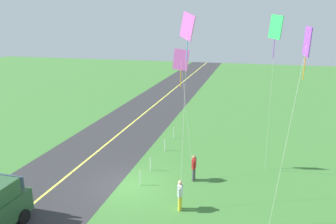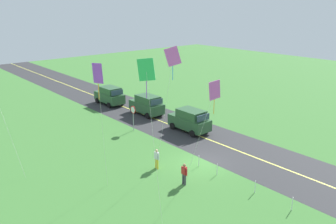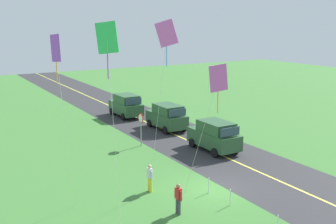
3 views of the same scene
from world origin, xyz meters
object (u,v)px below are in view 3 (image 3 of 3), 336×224
at_px(car_parked_east_near, 167,116).
at_px(car_parked_east_far, 126,105).
at_px(kite_yellow_high, 56,51).
at_px(stop_sign, 141,123).
at_px(car_suv_foreground, 214,135).
at_px(kite_blue_mid, 218,81).
at_px(person_adult_companion, 178,198).
at_px(person_adult_near, 150,177).
at_px(kite_red_low, 166,37).
at_px(kite_pink_drift, 107,42).

bearing_deg(car_parked_east_near, car_parked_east_far, 8.74).
bearing_deg(kite_yellow_high, car_parked_east_far, -32.50).
bearing_deg(stop_sign, car_parked_east_near, -51.83).
height_order(car_suv_foreground, kite_blue_mid, kite_blue_mid).
bearing_deg(person_adult_companion, stop_sign, 92.01).
bearing_deg(stop_sign, car_parked_east_far, -18.54).
height_order(stop_sign, person_adult_near, stop_sign).
relative_size(car_parked_east_near, kite_blue_mid, 0.58).
xyz_separation_m(car_suv_foreground, person_adult_near, (-4.31, 7.70, -0.29)).
distance_m(person_adult_near, person_adult_companion, 3.19).
bearing_deg(car_suv_foreground, person_adult_near, 119.20).
relative_size(car_parked_east_far, person_adult_companion, 2.75).
bearing_deg(kite_blue_mid, car_suv_foreground, -36.68).
bearing_deg(kite_yellow_high, person_adult_companion, -114.53).
relative_size(kite_blue_mid, kite_yellow_high, 0.85).
distance_m(person_adult_companion, kite_red_low, 7.94).
distance_m(person_adult_companion, kite_blue_mid, 6.21).
relative_size(kite_red_low, kite_pink_drift, 1.01).
height_order(stop_sign, person_adult_companion, stop_sign).
bearing_deg(person_adult_near, person_adult_companion, -130.65).
xyz_separation_m(stop_sign, kite_yellow_high, (-8.97, 8.66, 6.29)).
bearing_deg(person_adult_companion, kite_red_low, 101.85).
xyz_separation_m(car_parked_east_far, person_adult_near, (-17.85, 6.82, -0.29)).
bearing_deg(person_adult_near, kite_pink_drift, -172.31).
bearing_deg(car_suv_foreground, kite_red_low, 128.15).
relative_size(kite_yellow_high, kite_pink_drift, 0.94).
height_order(car_suv_foreground, stop_sign, stop_sign).
relative_size(person_adult_companion, kite_yellow_high, 0.18).
bearing_deg(person_adult_near, car_suv_foreground, -9.47).
bearing_deg(kite_pink_drift, car_parked_east_near, -37.10).
distance_m(person_adult_companion, kite_yellow_high, 9.09).
bearing_deg(kite_red_low, stop_sign, -19.41).
distance_m(car_parked_east_far, kite_pink_drift, 25.71).
xyz_separation_m(car_parked_east_far, kite_red_low, (-19.51, 6.71, 7.50)).
xyz_separation_m(car_parked_east_far, kite_pink_drift, (-22.08, 10.85, 7.46)).
bearing_deg(kite_pink_drift, person_adult_near, -43.64).
height_order(stop_sign, kite_yellow_high, kite_yellow_high).
relative_size(car_parked_east_far, kite_yellow_high, 0.50).
relative_size(car_parked_east_far, stop_sign, 1.72).
xyz_separation_m(car_parked_east_near, person_adult_near, (-11.43, 7.81, -0.29)).
bearing_deg(stop_sign, kite_yellow_high, 135.99).
bearing_deg(car_parked_east_far, kite_pink_drift, 153.83).
height_order(car_suv_foreground, person_adult_near, car_suv_foreground).
relative_size(car_parked_east_far, kite_blue_mid, 0.58).
xyz_separation_m(car_parked_east_far, person_adult_companion, (-21.04, 6.93, -0.29)).
bearing_deg(car_suv_foreground, person_adult_companion, 133.81).
bearing_deg(kite_blue_mid, kite_pink_drift, 85.66).
bearing_deg(kite_blue_mid, car_parked_east_far, -14.38).
height_order(kite_blue_mid, kite_yellow_high, kite_yellow_high).
xyz_separation_m(car_suv_foreground, kite_blue_mid, (-8.92, 6.65, 5.64)).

